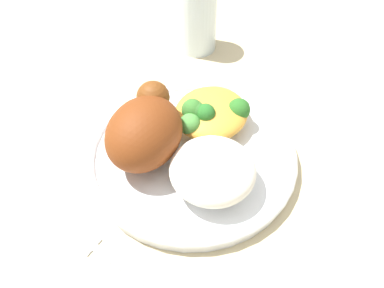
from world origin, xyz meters
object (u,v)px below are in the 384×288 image
(plate, at_px, (192,155))
(roasted_chicken, at_px, (145,130))
(water_glass, at_px, (197,20))
(rice_pile, at_px, (213,170))
(mac_cheese_with_broccoli, at_px, (211,113))
(fork, at_px, (115,261))

(plate, bearing_deg, roasted_chicken, 122.05)
(roasted_chicken, bearing_deg, plate, -57.95)
(water_glass, bearing_deg, rice_pile, -150.83)
(roasted_chicken, distance_m, mac_cheese_with_broccoli, 0.09)
(roasted_chicken, bearing_deg, mac_cheese_with_broccoli, -30.12)
(plate, relative_size, mac_cheese_with_broccoli, 2.58)
(plate, relative_size, water_glass, 2.54)
(roasted_chicken, bearing_deg, rice_pile, -94.14)
(fork, height_order, water_glass, water_glass)
(plate, height_order, fork, plate)
(fork, bearing_deg, plate, -3.55)
(roasted_chicken, relative_size, rice_pile, 1.19)
(mac_cheese_with_broccoli, xyz_separation_m, water_glass, (0.17, 0.10, 0.01))
(fork, relative_size, water_glass, 1.45)
(plate, xyz_separation_m, rice_pile, (-0.03, -0.04, 0.03))
(roasted_chicken, height_order, rice_pile, roasted_chicken)
(plate, distance_m, water_glass, 0.24)
(plate, relative_size, roasted_chicken, 2.26)
(plate, distance_m, rice_pile, 0.06)
(water_glass, bearing_deg, plate, -155.46)
(plate, relative_size, rice_pile, 2.70)
(plate, xyz_separation_m, roasted_chicken, (-0.03, 0.04, 0.05))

